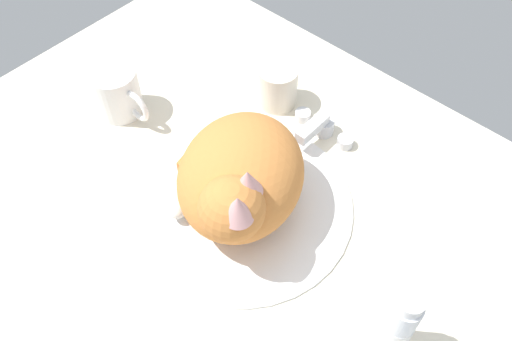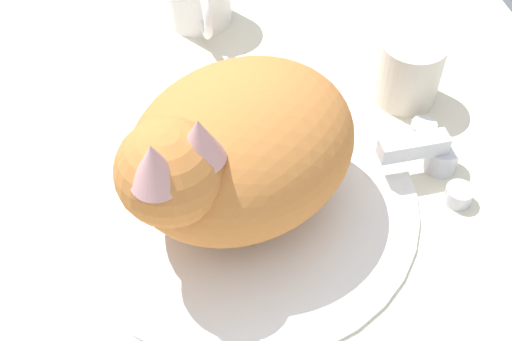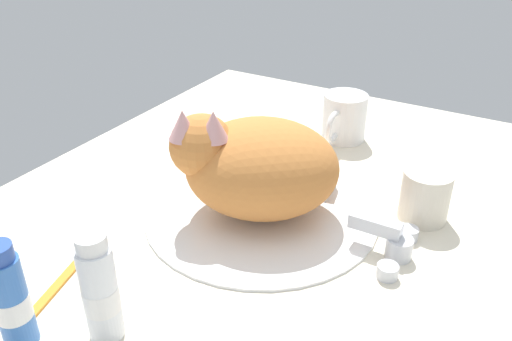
{
  "view_description": "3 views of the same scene",
  "coord_description": "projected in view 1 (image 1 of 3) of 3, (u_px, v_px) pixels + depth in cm",
  "views": [
    {
      "loc": [
        33.63,
        -34.18,
        71.39
      ],
      "look_at": [
        -0.09,
        3.39,
        5.79
      ],
      "focal_mm": 37.77,
      "sensor_mm": 36.0,
      "label": 1
    },
    {
      "loc": [
        40.63,
        -7.86,
        53.03
      ],
      "look_at": [
        0.74,
        1.14,
        5.3
      ],
      "focal_mm": 46.6,
      "sensor_mm": 36.0,
      "label": 2
    },
    {
      "loc": [
        59.11,
        33.14,
        45.23
      ],
      "look_at": [
        -1.67,
        -1.95,
        6.14
      ],
      "focal_mm": 37.46,
      "sensor_mm": 36.0,
      "label": 3
    }
  ],
  "objects": [
    {
      "name": "toothpaste_bottle",
      "position": [
        399.0,
        325.0,
        0.67
      ],
      "size": [
        3.97,
        3.97,
        13.53
      ],
      "color": "white",
      "rests_on": "ground_plane"
    },
    {
      "name": "cat",
      "position": [
        239.0,
        179.0,
        0.78
      ],
      "size": [
        26.35,
        28.19,
        17.0
      ],
      "color": "#D17F3D",
      "rests_on": "sink_basin"
    },
    {
      "name": "sink_basin",
      "position": [
        242.0,
        204.0,
        0.85
      ],
      "size": [
        35.21,
        35.21,
        0.85
      ],
      "primitive_type": "cylinder",
      "color": "white",
      "rests_on": "ground_plane"
    },
    {
      "name": "coffee_mug",
      "position": [
        118.0,
        92.0,
        0.95
      ],
      "size": [
        12.55,
        8.32,
        9.03
      ],
      "color": "white",
      "rests_on": "ground_plane"
    },
    {
      "name": "faucet",
      "position": [
        320.0,
        127.0,
        0.93
      ],
      "size": [
        12.17,
        8.92,
        5.0
      ],
      "color": "silver",
      "rests_on": "ground_plane"
    },
    {
      "name": "ground_plane",
      "position": [
        242.0,
        211.0,
        0.87
      ],
      "size": [
        110.0,
        82.5,
        3.0
      ],
      "primitive_type": "cube",
      "color": "silver"
    },
    {
      "name": "rinse_cup",
      "position": [
        278.0,
        86.0,
        0.97
      ],
      "size": [
        7.17,
        7.17,
        7.8
      ],
      "color": "silver",
      "rests_on": "ground_plane"
    }
  ]
}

